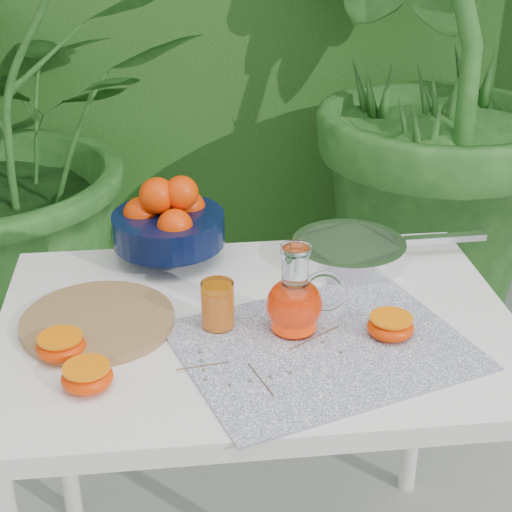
{
  "coord_description": "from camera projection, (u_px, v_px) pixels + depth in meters",
  "views": [
    {
      "loc": [
        -0.16,
        -1.37,
        1.54
      ],
      "look_at": [
        -0.01,
        -0.06,
        0.88
      ],
      "focal_mm": 55.0,
      "sensor_mm": 36.0,
      "label": 1
    }
  ],
  "objects": [
    {
      "name": "fruit_bowl",
      "position": [
        168.0,
        221.0,
        1.72
      ],
      "size": [
        0.3,
        0.3,
        0.2
      ],
      "color": "black",
      "rests_on": "white_table"
    },
    {
      "name": "white_table",
      "position": [
        257.0,
        356.0,
        1.55
      ],
      "size": [
        1.0,
        0.7,
        0.75
      ],
      "color": "white",
      "rests_on": "ground"
    },
    {
      "name": "cutting_board",
      "position": [
        98.0,
        321.0,
        1.5
      ],
      "size": [
        0.31,
        0.31,
        0.02
      ],
      "primitive_type": "cylinder",
      "rotation": [
        0.0,
        0.0,
        0.07
      ],
      "color": "olive",
      "rests_on": "white_table"
    },
    {
      "name": "juice_tumbler",
      "position": [
        218.0,
        306.0,
        1.47
      ],
      "size": [
        0.06,
        0.06,
        0.09
      ],
      "color": "white",
      "rests_on": "white_table"
    },
    {
      "name": "orange_halves",
      "position": [
        184.0,
        349.0,
        1.39
      ],
      "size": [
        0.71,
        0.21,
        0.04
      ],
      "color": "#F34802",
      "rests_on": "white_table"
    },
    {
      "name": "juice_pitcher",
      "position": [
        296.0,
        302.0,
        1.45
      ],
      "size": [
        0.16,
        0.13,
        0.17
      ],
      "color": "white",
      "rests_on": "white_table"
    },
    {
      "name": "potted_plant_right",
      "position": [
        422.0,
        68.0,
        2.59
      ],
      "size": [
        2.54,
        2.54,
        1.87
      ],
      "primitive_type": "imported",
      "rotation": [
        0.0,
        0.0,
        2.07
      ],
      "color": "#21531C",
      "rests_on": "ground"
    },
    {
      "name": "thyme_sprigs",
      "position": [
        263.0,
        359.0,
        1.39
      ],
      "size": [
        0.31,
        0.23,
        0.01
      ],
      "color": "brown",
      "rests_on": "white_table"
    },
    {
      "name": "saute_pan",
      "position": [
        350.0,
        250.0,
        1.73
      ],
      "size": [
        0.45,
        0.26,
        0.05
      ],
      "color": "silver",
      "rests_on": "white_table"
    },
    {
      "name": "placemat",
      "position": [
        323.0,
        346.0,
        1.43
      ],
      "size": [
        0.6,
        0.53,
        0.0
      ],
      "primitive_type": "cube",
      "rotation": [
        0.0,
        0.0,
        0.31
      ],
      "color": "#0D1B4D",
      "rests_on": "white_table"
    }
  ]
}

